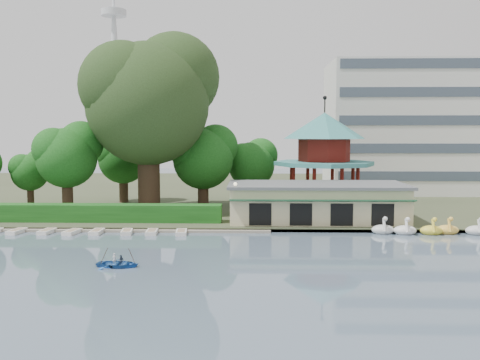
{
  "coord_description": "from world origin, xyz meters",
  "views": [
    {
      "loc": [
        3.47,
        -34.18,
        9.62
      ],
      "look_at": [
        2.0,
        18.0,
        5.0
      ],
      "focal_mm": 40.0,
      "sensor_mm": 36.0,
      "label": 1
    }
  ],
  "objects_px": {
    "dock": "(97,230)",
    "pavilion": "(324,150)",
    "boathouse": "(317,202)",
    "big_tree": "(150,95)",
    "rowboat_with_passengers": "(118,261)"
  },
  "relations": [
    {
      "from": "dock",
      "to": "pavilion",
      "type": "distance_m",
      "value": 29.14
    },
    {
      "from": "dock",
      "to": "boathouse",
      "type": "relative_size",
      "value": 1.83
    },
    {
      "from": "big_tree",
      "to": "pavilion",
      "type": "bearing_deg",
      "value": 10.27
    },
    {
      "from": "big_tree",
      "to": "rowboat_with_passengers",
      "type": "xyz_separation_m",
      "value": [
        2.43,
        -24.94,
        -13.58
      ]
    },
    {
      "from": "pavilion",
      "to": "rowboat_with_passengers",
      "type": "distance_m",
      "value": 34.8
    },
    {
      "from": "boathouse",
      "to": "big_tree",
      "type": "height_order",
      "value": "big_tree"
    },
    {
      "from": "boathouse",
      "to": "big_tree",
      "type": "xyz_separation_m",
      "value": [
        -18.81,
        6.26,
        11.66
      ]
    },
    {
      "from": "pavilion",
      "to": "rowboat_with_passengers",
      "type": "height_order",
      "value": "pavilion"
    },
    {
      "from": "big_tree",
      "to": "rowboat_with_passengers",
      "type": "distance_m",
      "value": 28.5
    },
    {
      "from": "pavilion",
      "to": "dock",
      "type": "bearing_deg",
      "value": -148.34
    },
    {
      "from": "dock",
      "to": "rowboat_with_passengers",
      "type": "xyz_separation_m",
      "value": [
        5.62,
        -13.91,
        0.33
      ]
    },
    {
      "from": "big_tree",
      "to": "rowboat_with_passengers",
      "type": "relative_size",
      "value": 4.62
    },
    {
      "from": "pavilion",
      "to": "big_tree",
      "type": "height_order",
      "value": "big_tree"
    },
    {
      "from": "dock",
      "to": "big_tree",
      "type": "height_order",
      "value": "big_tree"
    },
    {
      "from": "dock",
      "to": "pavilion",
      "type": "relative_size",
      "value": 2.52
    }
  ]
}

